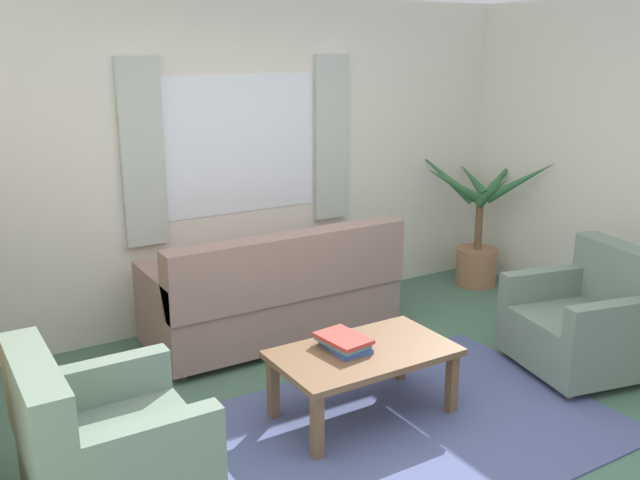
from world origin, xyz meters
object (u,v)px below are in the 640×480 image
couch (275,297)px  book_stack_on_table (344,342)px  armchair_right (588,322)px  potted_plant (478,231)px  coffee_table (364,359)px  armchair_left (103,449)px

couch → book_stack_on_table: couch is taller
armchair_right → potted_plant: (0.63, 1.75, 0.17)m
couch → armchair_right: 2.27m
potted_plant → book_stack_on_table: bearing=-150.3°
coffee_table → book_stack_on_table: book_stack_on_table is taller
armchair_right → potted_plant: size_ratio=0.77×
armchair_left → armchair_right: (3.33, -0.16, 0.00)m
couch → armchair_left: (-1.68, -1.40, -0.01)m
armchair_right → potted_plant: bearing=172.5°
armchair_left → potted_plant: (3.96, 1.59, 0.17)m
couch → armchair_left: couch is taller
couch → book_stack_on_table: bearing=82.5°
armchair_left → potted_plant: potted_plant is taller
couch → armchair_left: 2.18m
armchair_left → book_stack_on_table: size_ratio=2.49×
potted_plant → coffee_table: bearing=-147.8°
armchair_left → couch: bearing=-50.2°
armchair_left → armchair_right: 3.33m
book_stack_on_table → couch: bearing=82.5°
couch → potted_plant: potted_plant is taller
armchair_left → potted_plant: 4.27m
armchair_right → coffee_table: 1.74m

